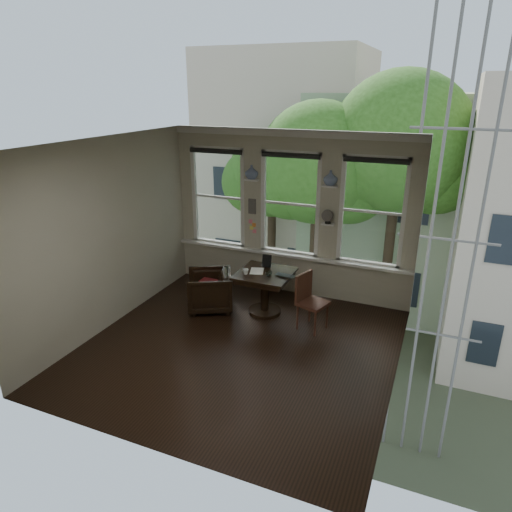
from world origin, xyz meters
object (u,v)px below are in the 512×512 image
at_px(table, 265,293).
at_px(armchair_left, 210,291).
at_px(mug, 246,272).
at_px(laptop, 284,277).
at_px(side_chair_right, 313,303).

bearing_deg(table, armchair_left, -165.92).
relative_size(table, armchair_left, 1.18).
relative_size(table, mug, 9.31).
height_order(table, mug, mug).
bearing_deg(table, laptop, -12.35).
distance_m(armchair_left, side_chair_right, 1.86).
distance_m(side_chair_right, mug, 1.23).
height_order(armchair_left, laptop, laptop).
bearing_deg(armchair_left, side_chair_right, 62.28).
bearing_deg(laptop, mug, -166.06).
bearing_deg(armchair_left, laptop, 68.78).
xyz_separation_m(side_chair_right, laptop, (-0.54, 0.15, 0.30)).
bearing_deg(side_chair_right, table, 94.25).
bearing_deg(table, side_chair_right, -14.04).
xyz_separation_m(armchair_left, laptop, (1.31, 0.16, 0.42)).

